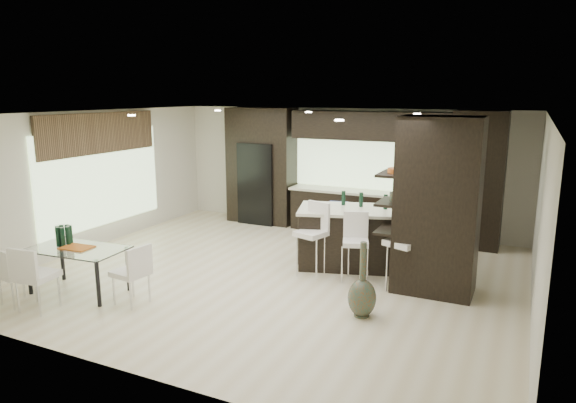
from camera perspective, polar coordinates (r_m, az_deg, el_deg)
The scene contains 22 objects.
ground at distance 8.85m, azimuth -1.68°, elevation -8.04°, with size 8.00×8.00×0.00m, color beige.
back_wall at distance 11.67m, azimuth 6.12°, elevation 3.64°, with size 8.00×0.02×2.70m, color silver.
left_wall at distance 10.88m, azimuth -20.87°, elevation 2.31°, with size 0.02×7.00×2.70m, color silver.
right_wall at distance 7.60m, azimuth 26.26°, elevation -2.06°, with size 0.02×7.00×2.70m, color silver.
ceiling at distance 8.33m, azimuth -1.79°, elevation 9.71°, with size 8.00×7.00×0.02m, color white.
window_left at distance 10.99m, azimuth -19.98°, elevation 2.46°, with size 0.04×3.20×1.90m, color #B2D199.
window_back at distance 11.42m, azimuth 8.92°, elevation 4.39°, with size 3.40×0.04×1.20m, color #B2D199.
stone_accent at distance 10.87m, azimuth -20.20°, elevation 7.14°, with size 0.08×3.00×0.80m, color brown.
ceiling_spots at distance 8.55m, azimuth -1.02°, elevation 9.64°, with size 4.00×3.00×0.02m, color white.
back_cabinetry at distance 11.20m, azimuth 7.98°, elevation 3.24°, with size 6.80×0.68×2.70m, color black.
refrigerator at distance 12.14m, azimuth -3.02°, elevation 2.10°, with size 0.90×0.68×1.90m, color black.
partition_column at distance 8.07m, azimuth 16.29°, elevation -0.52°, with size 1.20×0.80×2.70m, color black.
kitchen_island at distance 9.19m, azimuth 9.12°, elevation -4.00°, with size 2.52×1.08×1.05m, color black.
stool_left at distance 8.66m, azimuth 2.56°, elevation -5.02°, with size 0.44×0.44×1.00m, color white.
stool_mid at distance 8.43m, azimuth 7.48°, elevation -5.88°, with size 0.41×0.41×0.92m, color white.
stool_right at distance 8.19m, azimuth 12.60°, elevation -6.08°, with size 0.47×0.47×1.06m, color white.
bench at distance 10.25m, azimuth 6.86°, elevation -3.78°, with size 1.36×0.52×0.52m, color black.
floor_vase at distance 7.15m, azimuth 8.28°, elevation -8.59°, with size 0.39×0.39×1.07m, color #3D4230, non-canonical shape.
dining_table at distance 8.59m, azimuth -22.22°, elevation -7.09°, with size 1.47×0.83×0.71m, color white.
chair_near at distance 8.12m, azimuth -26.08°, elevation -7.87°, with size 0.48×0.48×0.89m, color white.
chair_far at distance 8.50m, azimuth -27.90°, elevation -7.50°, with size 0.43×0.43×0.80m, color white.
chair_end at distance 7.86m, azimuth -17.05°, elevation -8.00°, with size 0.45×0.45×0.83m, color white.
Camera 1 is at (3.79, -7.40, 3.03)m, focal length 32.00 mm.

